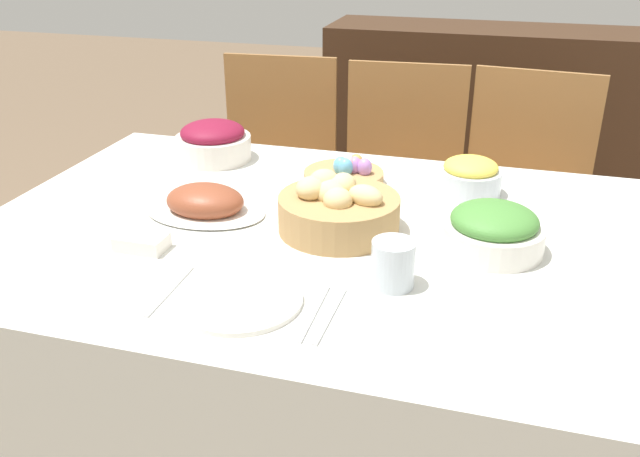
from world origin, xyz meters
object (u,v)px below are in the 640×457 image
at_px(pineapple_bowl, 470,177).
at_px(drinking_cup, 393,264).
at_px(butter_dish, 142,242).
at_px(beet_salad_bowl, 213,142).
at_px(knife, 314,313).
at_px(chair_far_left, 274,175).
at_px(spoon, 330,315).
at_px(chair_far_center, 399,188).
at_px(egg_basket, 345,175).
at_px(ham_platter, 205,203).
at_px(dinner_plate, 240,300).
at_px(fork, 170,290).
at_px(sideboard, 493,126).
at_px(chair_far_right, 521,200).
at_px(green_salad_bowl, 493,231).
at_px(bread_basket, 338,208).

bearing_deg(pineapple_bowl, drinking_cup, -101.21).
xyz_separation_m(drinking_cup, butter_dish, (-0.53, 0.00, -0.03)).
xyz_separation_m(beet_salad_bowl, knife, (0.51, -0.71, -0.05)).
distance_m(chair_far_left, spoon, 1.38).
xyz_separation_m(beet_salad_bowl, spoon, (0.54, -0.71, -0.05)).
bearing_deg(butter_dish, chair_far_center, 71.50).
bearing_deg(pineapple_bowl, beet_salad_bowl, 174.92).
height_order(pineapple_bowl, butter_dish, pineapple_bowl).
relative_size(egg_basket, knife, 1.09).
relative_size(chair_far_center, ham_platter, 3.12).
bearing_deg(knife, dinner_plate, 179.10).
height_order(chair_far_center, butter_dish, chair_far_center).
relative_size(egg_basket, fork, 1.09).
bearing_deg(beet_salad_bowl, sideboard, 64.17).
xyz_separation_m(chair_far_right, egg_basket, (-0.46, -0.62, 0.27)).
bearing_deg(ham_platter, butter_dish, -103.42).
bearing_deg(knife, ham_platter, 135.56).
xyz_separation_m(green_salad_bowl, drinking_cup, (-0.17, -0.20, -0.00)).
bearing_deg(chair_far_center, fork, -104.42).
relative_size(fork, drinking_cup, 2.07).
xyz_separation_m(chair_far_left, egg_basket, (0.42, -0.62, 0.27)).
xyz_separation_m(chair_far_left, chair_far_center, (0.47, 0.00, 0.00)).
relative_size(bread_basket, green_salad_bowl, 1.26).
bearing_deg(bread_basket, drinking_cup, -52.13).
xyz_separation_m(green_salad_bowl, beet_salad_bowl, (-0.79, 0.37, 0.01)).
bearing_deg(chair_far_left, chair_far_center, -4.14).
bearing_deg(green_salad_bowl, chair_far_right, 85.30).
height_order(bread_basket, beet_salad_bowl, bread_basket).
distance_m(chair_far_left, bread_basket, 1.05).
bearing_deg(pineapple_bowl, egg_basket, -175.58).
bearing_deg(spoon, dinner_plate, -179.10).
bearing_deg(pineapple_bowl, knife, -108.40).
height_order(bread_basket, fork, bread_basket).
bearing_deg(fork, drinking_cup, 18.42).
height_order(beet_salad_bowl, pineapple_bowl, beet_salad_bowl).
bearing_deg(beet_salad_bowl, dinner_plate, -62.60).
bearing_deg(ham_platter, egg_basket, 44.95).
xyz_separation_m(sideboard, green_salad_bowl, (0.06, -1.88, 0.32)).
xyz_separation_m(fork, drinking_cup, (0.39, 0.14, 0.04)).
xyz_separation_m(chair_far_left, dinner_plate, (0.38, -1.24, 0.25)).
xyz_separation_m(ham_platter, drinking_cup, (0.48, -0.21, 0.02)).
distance_m(chair_far_right, bread_basket, 1.02).
distance_m(bread_basket, green_salad_bowl, 0.33).
xyz_separation_m(egg_basket, green_salad_bowl, (0.39, -0.28, 0.02)).
height_order(pineapple_bowl, drinking_cup, pineapple_bowl).
bearing_deg(sideboard, dinner_plate, -99.30).
bearing_deg(bread_basket, dinner_plate, -104.99).
bearing_deg(green_salad_bowl, fork, -149.32).
height_order(green_salad_bowl, pineapple_bowl, green_salad_bowl).
bearing_deg(knife, butter_dish, 160.33).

